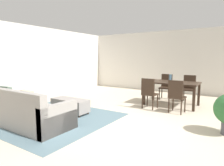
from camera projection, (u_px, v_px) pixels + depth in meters
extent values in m
plane|color=beige|center=(126.00, 127.00, 4.34)|extent=(10.80, 10.80, 0.00)
cube|color=silver|center=(183.00, 62.00, 8.32)|extent=(9.00, 0.12, 2.70)
cube|color=silver|center=(23.00, 63.00, 7.01)|extent=(0.12, 11.00, 2.70)
cube|color=slate|center=(51.00, 118.00, 4.95)|extent=(3.00, 2.80, 0.01)
cube|color=gray|center=(27.00, 115.00, 4.47)|extent=(2.24, 0.94, 0.42)
cube|color=gray|center=(9.00, 100.00, 4.09)|extent=(2.24, 0.16, 0.44)
cube|color=gray|center=(2.00, 105.00, 5.03)|extent=(0.14, 0.94, 0.62)
cube|color=gray|center=(59.00, 119.00, 3.89)|extent=(0.14, 0.94, 0.62)
cube|color=slate|center=(6.00, 95.00, 4.69)|extent=(0.42, 0.12, 0.42)
cube|color=beige|center=(15.00, 98.00, 4.44)|extent=(0.37, 0.12, 0.37)
cube|color=beige|center=(28.00, 100.00, 4.21)|extent=(0.42, 0.16, 0.41)
cube|color=slate|center=(40.00, 104.00, 3.95)|extent=(0.34, 0.09, 0.34)
cube|color=gray|center=(70.00, 105.00, 5.38)|extent=(1.08, 0.45, 0.34)
cylinder|color=#332319|center=(63.00, 108.00, 5.81)|extent=(0.05, 0.05, 0.06)
cylinder|color=#332319|center=(88.00, 113.00, 5.29)|extent=(0.05, 0.05, 0.06)
cylinder|color=#332319|center=(53.00, 111.00, 5.52)|extent=(0.05, 0.05, 0.06)
cylinder|color=#332319|center=(79.00, 116.00, 5.00)|extent=(0.05, 0.05, 0.06)
cylinder|color=brown|center=(3.00, 105.00, 5.24)|extent=(0.04, 0.04, 0.54)
cube|color=#332319|center=(172.00, 82.00, 6.23)|extent=(1.64, 0.93, 0.04)
cube|color=#332319|center=(153.00, 90.00, 7.03)|extent=(0.07, 0.07, 0.72)
cube|color=#332319|center=(199.00, 95.00, 6.20)|extent=(0.07, 0.07, 0.72)
cube|color=#332319|center=(144.00, 94.00, 6.35)|extent=(0.07, 0.07, 0.72)
cube|color=#332319|center=(194.00, 99.00, 5.53)|extent=(0.07, 0.07, 0.72)
cube|color=#332319|center=(150.00, 94.00, 5.88)|extent=(0.42, 0.42, 0.04)
cube|color=#332319|center=(148.00, 87.00, 5.70)|extent=(0.40, 0.06, 0.47)
cylinder|color=#332319|center=(147.00, 100.00, 6.15)|extent=(0.04, 0.04, 0.41)
cylinder|color=#332319|center=(157.00, 101.00, 5.95)|extent=(0.04, 0.04, 0.41)
cylinder|color=#332319|center=(142.00, 102.00, 5.87)|extent=(0.04, 0.04, 0.41)
cylinder|color=#332319|center=(153.00, 103.00, 5.67)|extent=(0.04, 0.04, 0.41)
cube|color=#332319|center=(177.00, 97.00, 5.41)|extent=(0.42, 0.42, 0.04)
cube|color=#332319|center=(175.00, 89.00, 5.23)|extent=(0.40, 0.06, 0.47)
cylinder|color=#332319|center=(173.00, 103.00, 5.67)|extent=(0.04, 0.04, 0.41)
cylinder|color=#332319|center=(185.00, 105.00, 5.47)|extent=(0.04, 0.04, 0.41)
cylinder|color=#332319|center=(169.00, 106.00, 5.40)|extent=(0.04, 0.04, 0.41)
cylinder|color=#332319|center=(181.00, 107.00, 5.20)|extent=(0.04, 0.04, 0.41)
cube|color=#332319|center=(165.00, 88.00, 7.14)|extent=(0.42, 0.42, 0.04)
cube|color=#332319|center=(167.00, 80.00, 7.27)|extent=(0.40, 0.06, 0.47)
cylinder|color=#332319|center=(169.00, 95.00, 6.94)|extent=(0.04, 0.04, 0.41)
cylinder|color=#332319|center=(159.00, 94.00, 7.11)|extent=(0.04, 0.04, 0.41)
cylinder|color=#332319|center=(171.00, 93.00, 7.24)|extent=(0.04, 0.04, 0.41)
cylinder|color=#332319|center=(162.00, 93.00, 7.40)|extent=(0.04, 0.04, 0.41)
cube|color=#332319|center=(189.00, 90.00, 6.70)|extent=(0.43, 0.43, 0.04)
cube|color=#332319|center=(190.00, 82.00, 6.82)|extent=(0.40, 0.07, 0.47)
cylinder|color=#332319|center=(193.00, 98.00, 6.50)|extent=(0.04, 0.04, 0.41)
cylinder|color=#332319|center=(182.00, 97.00, 6.66)|extent=(0.04, 0.04, 0.41)
cylinder|color=#332319|center=(194.00, 96.00, 6.79)|extent=(0.04, 0.04, 0.41)
cylinder|color=#332319|center=(184.00, 95.00, 6.95)|extent=(0.04, 0.04, 0.41)
cylinder|color=slate|center=(170.00, 78.00, 6.27)|extent=(0.08, 0.08, 0.23)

